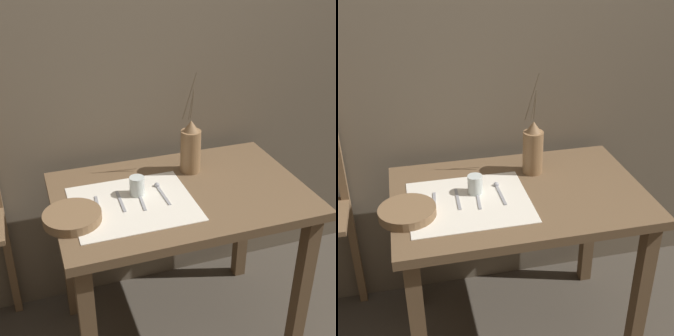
{
  "view_description": "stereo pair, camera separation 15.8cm",
  "coord_description": "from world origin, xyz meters",
  "views": [
    {
      "loc": [
        -0.59,
        -1.58,
        1.79
      ],
      "look_at": [
        -0.05,
        0.0,
        0.91
      ],
      "focal_mm": 50.0,
      "sensor_mm": 36.0,
      "label": 1
    },
    {
      "loc": [
        -0.44,
        -1.63,
        1.79
      ],
      "look_at": [
        -0.05,
        0.0,
        0.91
      ],
      "focal_mm": 50.0,
      "sensor_mm": 36.0,
      "label": 2
    }
  ],
  "objects": [
    {
      "name": "ground_plane",
      "position": [
        0.0,
        0.0,
        0.0
      ],
      "size": [
        12.0,
        12.0,
        0.0
      ],
      "primitive_type": "plane",
      "color": "#473F35"
    },
    {
      "name": "stone_wall_back",
      "position": [
        0.0,
        0.46,
        1.2
      ],
      "size": [
        7.0,
        0.06,
        2.4
      ],
      "color": "#6B5E4C",
      "rests_on": "ground_plane"
    },
    {
      "name": "wooden_table",
      "position": [
        0.0,
        0.0,
        0.66
      ],
      "size": [
        1.06,
        0.69,
        0.79
      ],
      "color": "brown",
      "rests_on": "ground_plane"
    },
    {
      "name": "linen_cloth",
      "position": [
        -0.21,
        -0.03,
        0.79
      ],
      "size": [
        0.49,
        0.42,
        0.0
      ],
      "color": "silver",
      "rests_on": "wooden_table"
    },
    {
      "name": "pitcher_with_flowers",
      "position": [
        0.1,
        0.16,
        0.91
      ],
      "size": [
        0.09,
        0.09,
        0.46
      ],
      "color": "olive",
      "rests_on": "wooden_table"
    },
    {
      "name": "wooden_bowl",
      "position": [
        -0.46,
        -0.08,
        0.81
      ],
      "size": [
        0.22,
        0.22,
        0.04
      ],
      "color": "brown",
      "rests_on": "wooden_table"
    },
    {
      "name": "glass_tumbler_near",
      "position": [
        -0.18,
        0.03,
        0.83
      ],
      "size": [
        0.06,
        0.06,
        0.08
      ],
      "color": "silver",
      "rests_on": "wooden_table"
    },
    {
      "name": "fork_outer",
      "position": [
        -0.35,
        -0.01,
        0.8
      ],
      "size": [
        0.03,
        0.16,
        0.0
      ],
      "color": "#939399",
      "rests_on": "wooden_table"
    },
    {
      "name": "knife_center",
      "position": [
        -0.26,
        -0.01,
        0.8
      ],
      "size": [
        0.02,
        0.16,
        0.0
      ],
      "color": "#939399",
      "rests_on": "wooden_table"
    },
    {
      "name": "spoon_outer",
      "position": [
        -0.17,
        0.03,
        0.8
      ],
      "size": [
        0.03,
        0.17,
        0.02
      ],
      "color": "#939399",
      "rests_on": "wooden_table"
    },
    {
      "name": "spoon_inner",
      "position": [
        -0.08,
        0.04,
        0.8
      ],
      "size": [
        0.02,
        0.17,
        0.02
      ],
      "color": "#939399",
      "rests_on": "wooden_table"
    }
  ]
}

